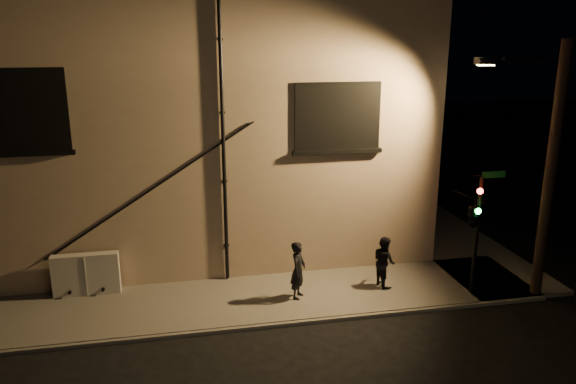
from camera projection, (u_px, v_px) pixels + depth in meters
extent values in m
plane|color=black|center=(307.00, 323.00, 14.79)|extent=(90.00, 90.00, 0.00)
cube|color=#57524E|center=(190.00, 305.00, 15.61)|extent=(20.00, 3.00, 0.12)
cube|color=#57524E|center=(413.00, 214.00, 23.57)|extent=(3.00, 16.00, 0.12)
cube|color=tan|center=(178.00, 117.00, 21.54)|extent=(16.00, 12.00, 8.50)
cube|color=black|center=(24.00, 110.00, 14.78)|extent=(2.20, 0.10, 2.20)
cube|color=black|center=(25.00, 110.00, 14.79)|extent=(1.98, 0.05, 1.98)
cube|color=black|center=(338.00, 116.00, 16.55)|extent=(2.60, 0.10, 2.00)
cube|color=#A5B28C|center=(338.00, 116.00, 16.56)|extent=(2.38, 0.05, 1.78)
cylinder|color=black|center=(223.00, 144.00, 16.02)|extent=(0.11, 0.11, 8.30)
cylinder|color=black|center=(148.00, 192.00, 15.98)|extent=(5.96, 0.04, 3.75)
cylinder|color=black|center=(152.00, 190.00, 15.99)|extent=(5.96, 0.04, 3.75)
cube|color=#B2AEA9|center=(86.00, 274.00, 16.01)|extent=(1.85, 0.31, 1.22)
imported|color=black|center=(298.00, 270.00, 15.74)|extent=(0.65, 0.72, 1.66)
imported|color=black|center=(384.00, 261.00, 16.52)|extent=(0.70, 0.83, 1.52)
cylinder|color=black|center=(476.00, 235.00, 15.90)|extent=(0.12, 0.12, 3.42)
imported|color=black|center=(474.00, 213.00, 15.54)|extent=(0.75, 2.10, 0.83)
sphere|color=#FF140C|center=(480.00, 191.00, 15.19)|extent=(0.17, 0.17, 0.17)
sphere|color=#14FF3F|center=(478.00, 211.00, 15.35)|extent=(0.17, 0.17, 0.17)
cube|color=#0C4C1E|center=(494.00, 175.00, 15.48)|extent=(0.70, 0.03, 0.18)
cylinder|color=black|center=(550.00, 175.00, 15.30)|extent=(0.30, 0.30, 7.24)
cylinder|color=black|center=(525.00, 58.00, 14.82)|extent=(1.84, 1.00, 0.10)
cube|color=black|center=(486.00, 61.00, 15.21)|extent=(0.55, 0.28, 0.18)
cube|color=#FFC672|center=(485.00, 65.00, 15.24)|extent=(0.42, 0.20, 0.04)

